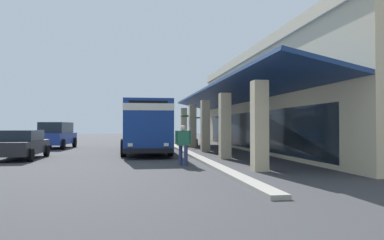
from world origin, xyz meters
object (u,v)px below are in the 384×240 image
transit_bus (145,123)px  parked_suv_blue (56,135)px  parked_sedan_charcoal (21,144)px  pedestrian (183,143)px  potted_palm (191,139)px

transit_bus → parked_suv_blue: 8.26m
parked_sedan_charcoal → pedestrian: (4.30, 7.78, 0.22)m
parked_suv_blue → pedestrian: size_ratio=2.89×
transit_bus → pedestrian: (8.39, 1.35, -0.88)m
parked_sedan_charcoal → parked_suv_blue: 9.04m
parked_suv_blue → pedestrian: parked_suv_blue is taller
parked_suv_blue → transit_bus: bearing=53.0°
parked_suv_blue → potted_palm: bearing=93.1°
transit_bus → pedestrian: size_ratio=6.54×
transit_bus → parked_suv_blue: bearing=-127.0°
parked_sedan_charcoal → potted_palm: size_ratio=1.67×
potted_palm → pedestrian: bearing=-10.4°
potted_palm → parked_suv_blue: bearing=-86.9°
parked_suv_blue → potted_palm: size_ratio=1.87×
parked_suv_blue → potted_palm: 10.48m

